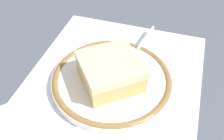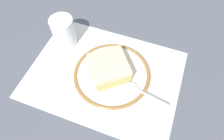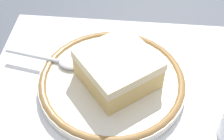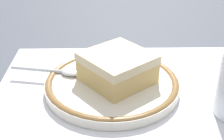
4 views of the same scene
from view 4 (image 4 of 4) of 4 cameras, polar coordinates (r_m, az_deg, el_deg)
ground_plane at (r=0.53m, az=2.57°, el=-3.42°), size 2.40×2.40×0.00m
placemat at (r=0.53m, az=2.57°, el=-3.35°), size 0.43×0.32×0.00m
plate at (r=0.53m, az=-0.00°, el=-2.43°), size 0.22×0.22×0.02m
cake_slice at (r=0.51m, az=0.98°, el=0.25°), size 0.14×0.14×0.05m
spoon at (r=0.55m, az=-8.91°, el=-0.21°), size 0.13×0.04×0.01m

